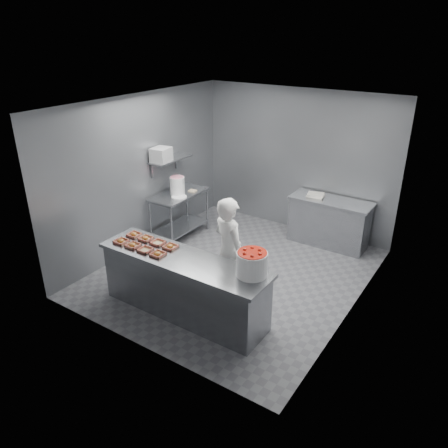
# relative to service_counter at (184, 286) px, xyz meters

# --- Properties ---
(floor) EXTENTS (4.50, 4.50, 0.00)m
(floor) POSITION_rel_service_counter_xyz_m (0.00, 1.35, -0.45)
(floor) COLOR #4C4C51
(floor) RESTS_ON ground
(ceiling) EXTENTS (4.50, 4.50, 0.00)m
(ceiling) POSITION_rel_service_counter_xyz_m (0.00, 1.35, 2.35)
(ceiling) COLOR white
(ceiling) RESTS_ON wall_back
(wall_back) EXTENTS (4.00, 0.04, 2.80)m
(wall_back) POSITION_rel_service_counter_xyz_m (0.00, 3.60, 0.95)
(wall_back) COLOR slate
(wall_back) RESTS_ON ground
(wall_left) EXTENTS (0.04, 4.50, 2.80)m
(wall_left) POSITION_rel_service_counter_xyz_m (-2.00, 1.35, 0.95)
(wall_left) COLOR slate
(wall_left) RESTS_ON ground
(wall_right) EXTENTS (0.04, 4.50, 2.80)m
(wall_right) POSITION_rel_service_counter_xyz_m (2.00, 1.35, 0.95)
(wall_right) COLOR slate
(wall_right) RESTS_ON ground
(service_counter) EXTENTS (2.60, 0.70, 0.90)m
(service_counter) POSITION_rel_service_counter_xyz_m (0.00, 0.00, 0.00)
(service_counter) COLOR slate
(service_counter) RESTS_ON ground
(prep_table) EXTENTS (0.60, 1.20, 0.90)m
(prep_table) POSITION_rel_service_counter_xyz_m (-1.65, 1.95, 0.14)
(prep_table) COLOR slate
(prep_table) RESTS_ON ground
(back_counter) EXTENTS (1.50, 0.60, 0.90)m
(back_counter) POSITION_rel_service_counter_xyz_m (0.90, 3.25, -0.00)
(back_counter) COLOR slate
(back_counter) RESTS_ON ground
(wall_shelf) EXTENTS (0.35, 0.90, 0.03)m
(wall_shelf) POSITION_rel_service_counter_xyz_m (-1.82, 1.95, 1.10)
(wall_shelf) COLOR slate
(wall_shelf) RESTS_ON wall_left
(tray_0) EXTENTS (0.19, 0.18, 0.06)m
(tray_0) POSITION_rel_service_counter_xyz_m (-1.06, -0.13, 0.47)
(tray_0) COLOR tan
(tray_0) RESTS_ON service_counter
(tray_1) EXTENTS (0.19, 0.18, 0.06)m
(tray_1) POSITION_rel_service_counter_xyz_m (-0.82, -0.13, 0.47)
(tray_1) COLOR tan
(tray_1) RESTS_ON service_counter
(tray_2) EXTENTS (0.19, 0.18, 0.04)m
(tray_2) POSITION_rel_service_counter_xyz_m (-0.57, -0.13, 0.47)
(tray_2) COLOR tan
(tray_2) RESTS_ON service_counter
(tray_3) EXTENTS (0.19, 0.18, 0.06)m
(tray_3) POSITION_rel_service_counter_xyz_m (-0.34, -0.13, 0.47)
(tray_3) COLOR tan
(tray_3) RESTS_ON service_counter
(tray_4) EXTENTS (0.19, 0.18, 0.06)m
(tray_4) POSITION_rel_service_counter_xyz_m (-1.06, 0.14, 0.47)
(tray_4) COLOR tan
(tray_4) RESTS_ON service_counter
(tray_5) EXTENTS (0.19, 0.18, 0.06)m
(tray_5) POSITION_rel_service_counter_xyz_m (-0.82, 0.14, 0.47)
(tray_5) COLOR tan
(tray_5) RESTS_ON service_counter
(tray_6) EXTENTS (0.19, 0.18, 0.04)m
(tray_6) POSITION_rel_service_counter_xyz_m (-0.57, 0.14, 0.47)
(tray_6) COLOR tan
(tray_6) RESTS_ON service_counter
(tray_7) EXTENTS (0.19, 0.18, 0.06)m
(tray_7) POSITION_rel_service_counter_xyz_m (-0.34, 0.14, 0.47)
(tray_7) COLOR tan
(tray_7) RESTS_ON service_counter
(worker) EXTENTS (0.71, 0.59, 1.68)m
(worker) POSITION_rel_service_counter_xyz_m (0.37, 0.60, 0.39)
(worker) COLOR white
(worker) RESTS_ON ground
(strawberry_tub) EXTENTS (0.40, 0.40, 0.33)m
(strawberry_tub) POSITION_rel_service_counter_xyz_m (1.02, 0.14, 0.62)
(strawberry_tub) COLOR white
(strawberry_tub) RESTS_ON service_counter
(glaze_bucket) EXTENTS (0.29, 0.27, 0.42)m
(glaze_bucket) POSITION_rel_service_counter_xyz_m (-1.64, 1.90, 0.63)
(glaze_bucket) COLOR white
(glaze_bucket) RESTS_ON prep_table
(bucket_lid) EXTENTS (0.37, 0.37, 0.02)m
(bucket_lid) POSITION_rel_service_counter_xyz_m (-1.51, 1.79, 0.46)
(bucket_lid) COLOR white
(bucket_lid) RESTS_ON prep_table
(rag) EXTENTS (0.15, 0.14, 0.02)m
(rag) POSITION_rel_service_counter_xyz_m (-1.51, 2.20, 0.46)
(rag) COLOR #CCB28C
(rag) RESTS_ON prep_table
(appliance) EXTENTS (0.33, 0.37, 0.25)m
(appliance) POSITION_rel_service_counter_xyz_m (-1.82, 1.71, 1.24)
(appliance) COLOR gray
(appliance) RESTS_ON wall_shelf
(paper_stack) EXTENTS (0.32, 0.25, 0.06)m
(paper_stack) POSITION_rel_service_counter_xyz_m (0.59, 3.25, 0.48)
(paper_stack) COLOR silver
(paper_stack) RESTS_ON back_counter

